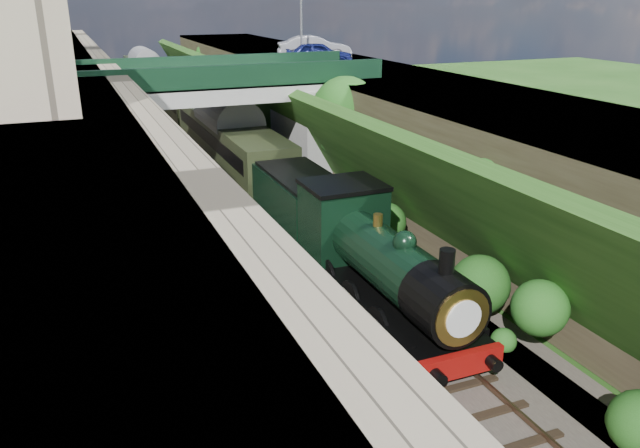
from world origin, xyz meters
The scene contains 18 objects.
trackbed centered at (0.00, 20.00, 0.10)m, with size 10.00×90.00×0.20m, color #473F38.
retaining_wall centered at (-5.50, 20.00, 3.50)m, with size 1.00×90.00×7.00m, color #756B56.
street_plateau_left centered at (-9.00, 20.00, 3.50)m, with size 6.00×90.00×7.00m, color #262628.
street_plateau_right centered at (9.50, 20.00, 3.12)m, with size 8.00×90.00×6.25m, color #262628.
embankment_slope centered at (4.97, 21.24, 2.71)m, with size 4.66×90.00×6.51m.
track_left centered at (-2.00, 20.00, 0.25)m, with size 2.50×90.00×0.20m.
track_right centered at (1.20, 20.00, 0.25)m, with size 2.50×90.00×0.20m.
road_bridge centered at (0.94, 24.00, 4.08)m, with size 16.00×6.40×7.25m.
building_near centered at (-9.50, 14.00, 9.00)m, with size 4.00×8.00×4.00m, color gray.
tree centered at (5.91, 20.02, 4.65)m, with size 3.60×3.80×6.60m.
lamppost centered at (7.04, 29.50, 9.57)m, with size 0.87×0.15×6.00m.
car_blue centered at (7.67, 28.12, 6.99)m, with size 1.75×4.35×1.48m, color navy.
car_silver centered at (8.74, 31.59, 7.08)m, with size 1.76×5.06×1.67m, color #9F9EA3.
locomotive centered at (1.20, 6.98, 1.89)m, with size 3.10×10.22×3.83m.
tender centered at (1.20, 14.34, 1.62)m, with size 2.70×6.00×3.05m.
coach_front centered at (1.20, 26.94, 2.05)m, with size 2.90×18.00×3.70m.
coach_middle centered at (1.20, 45.74, 2.05)m, with size 2.90×18.00×3.70m.
coach_rear centered at (1.20, 64.54, 2.05)m, with size 2.90×18.00×3.70m.
Camera 1 is at (-8.00, -10.16, 10.51)m, focal length 35.00 mm.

